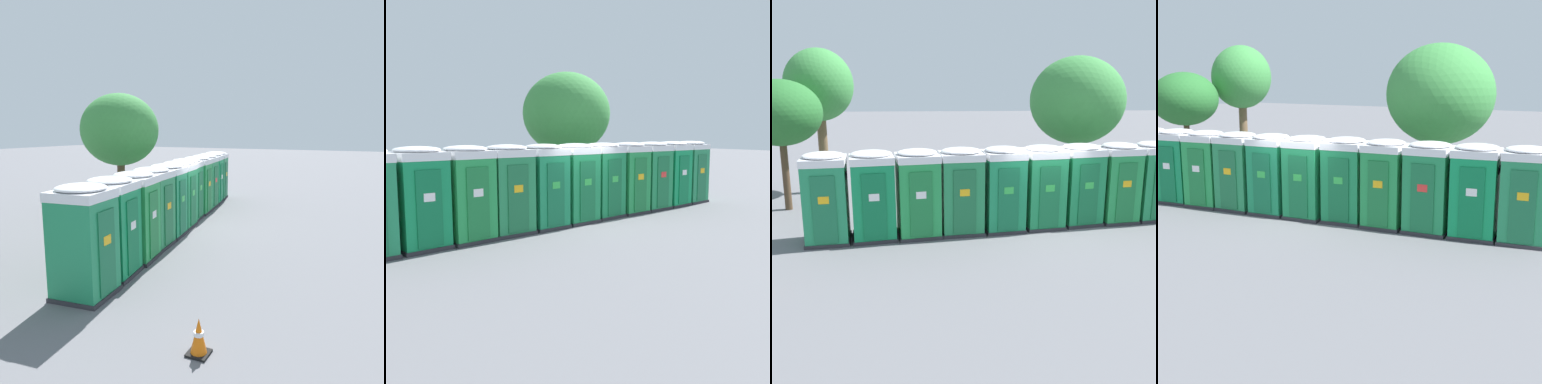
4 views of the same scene
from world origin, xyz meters
TOP-DOWN VIEW (x-y plane):
  - ground_plane at (0.00, 0.00)m, footprint 120.00×120.00m
  - portapotty_1 at (-5.05, -0.65)m, footprint 1.41×1.39m
  - portapotty_2 at (-3.79, -0.49)m, footprint 1.41×1.40m
  - portapotty_3 at (-2.53, -0.28)m, footprint 1.37×1.33m
  - portapotty_4 at (-1.27, -0.12)m, footprint 1.35×1.36m
  - portapotty_5 at (-0.01, 0.08)m, footprint 1.35×1.36m
  - portapotty_6 at (1.23, 0.35)m, footprint 1.41×1.40m
  - portapotty_7 at (2.50, 0.50)m, footprint 1.31×1.34m
  - portapotty_8 at (3.75, 0.70)m, footprint 1.38×1.35m
  - portapotty_9 at (5.01, 0.90)m, footprint 1.44×1.41m
  - portapotty_10 at (6.26, 1.12)m, footprint 1.41×1.40m
  - street_tree_0 at (-7.74, 5.28)m, footprint 2.66×2.66m
  - street_tree_1 at (-8.45, 2.61)m, footprint 2.79×2.79m
  - street_tree_2 at (2.33, 4.47)m, footprint 3.68×3.68m

SIDE VIEW (x-z plane):
  - ground_plane at x=0.00m, z-range 0.00..0.00m
  - portapotty_3 at x=-2.53m, z-range 0.01..2.55m
  - portapotty_9 at x=5.01m, z-range 0.01..2.55m
  - portapotty_8 at x=3.75m, z-range 0.01..2.55m
  - portapotty_1 at x=-5.05m, z-range 0.01..2.55m
  - portapotty_6 at x=1.23m, z-range 0.01..2.55m
  - portapotty_2 at x=-3.79m, z-range 0.01..2.55m
  - portapotty_10 at x=6.26m, z-range 0.01..2.55m
  - portapotty_5 at x=-0.01m, z-range 0.01..2.55m
  - portapotty_4 at x=-1.27m, z-range 0.01..2.55m
  - portapotty_7 at x=2.50m, z-range 0.01..2.55m
  - street_tree_1 at x=-8.45m, z-range 1.11..5.60m
  - street_tree_2 at x=2.33m, z-range 0.98..6.36m
  - street_tree_0 at x=-7.74m, z-range 1.39..7.06m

